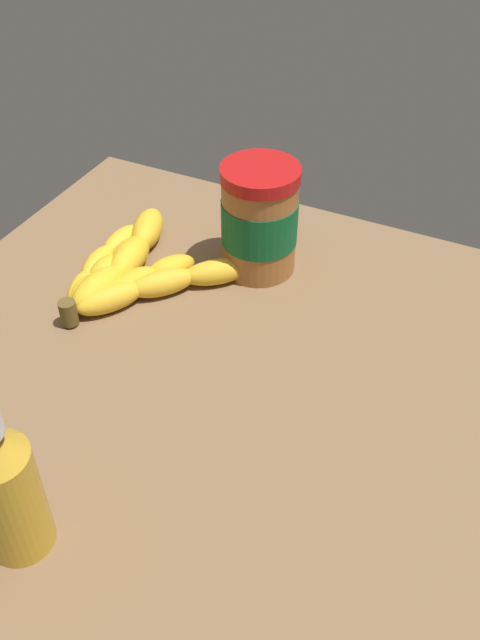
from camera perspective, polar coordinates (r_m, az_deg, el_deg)
ground_plane at (r=75.86cm, az=-3.22°, el=-5.09°), size 70.96×70.81×3.69cm
banana_bunch at (r=86.06cm, az=-9.14°, el=4.04°), size 23.41×20.04×3.76cm
peanut_butter_jar at (r=84.46cm, az=1.60°, el=8.21°), size 9.44×9.44×13.91cm
honey_bottle at (r=58.77cm, az=-18.72°, el=-12.85°), size 5.56×5.56×16.19cm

